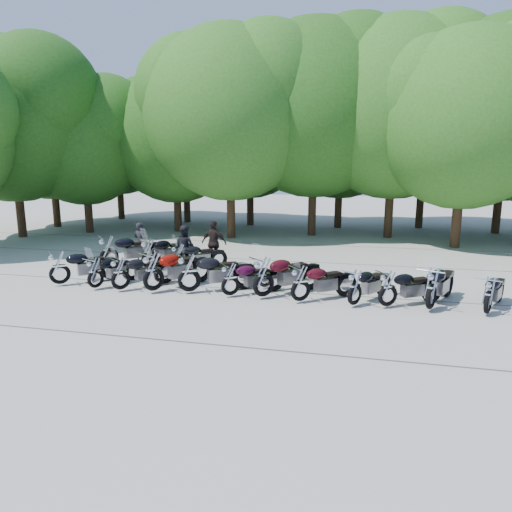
% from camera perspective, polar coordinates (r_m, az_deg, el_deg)
% --- Properties ---
extents(ground, '(90.00, 90.00, 0.00)m').
position_cam_1_polar(ground, '(13.03, -1.47, -6.04)').
color(ground, '#9D988D').
rests_on(ground, ground).
extents(tree_0, '(7.50, 7.50, 9.21)m').
position_cam_1_polar(tree_0, '(31.14, -24.36, 13.37)').
color(tree_0, '#3A2614').
rests_on(tree_0, ground).
extents(tree_1, '(6.97, 6.97, 8.55)m').
position_cam_1_polar(tree_1, '(27.77, -20.77, 13.17)').
color(tree_1, '#3A2614').
rests_on(tree_1, ground).
extents(tree_2, '(7.31, 7.31, 8.97)m').
position_cam_1_polar(tree_2, '(26.97, -10.06, 14.32)').
color(tree_2, '#3A2614').
rests_on(tree_2, ground).
extents(tree_3, '(8.70, 8.70, 10.67)m').
position_cam_1_polar(tree_3, '(24.32, -3.28, 17.18)').
color(tree_3, '#3A2614').
rests_on(tree_3, ground).
extents(tree_4, '(9.13, 9.13, 11.20)m').
position_cam_1_polar(tree_4, '(25.39, 7.33, 17.58)').
color(tree_4, '#3A2614').
rests_on(tree_4, ground).
extents(tree_5, '(9.04, 9.04, 11.10)m').
position_cam_1_polar(tree_5, '(25.42, 16.96, 17.04)').
color(tree_5, '#3A2614').
rests_on(tree_5, ground).
extents(tree_6, '(8.00, 8.00, 9.82)m').
position_cam_1_polar(tree_6, '(23.36, 24.71, 15.15)').
color(tree_6, '#3A2614').
rests_on(tree_6, ground).
extents(tree_9, '(7.59, 7.59, 9.32)m').
position_cam_1_polar(tree_9, '(33.99, -16.97, 13.76)').
color(tree_9, '#3A2614').
rests_on(tree_9, ground).
extents(tree_10, '(7.78, 7.78, 9.55)m').
position_cam_1_polar(tree_10, '(31.20, -8.88, 14.60)').
color(tree_10, '#3A2614').
rests_on(tree_10, ground).
extents(tree_11, '(7.56, 7.56, 9.28)m').
position_cam_1_polar(tree_11, '(29.31, -0.74, 14.62)').
color(tree_11, '#3A2614').
rests_on(tree_11, ground).
extents(tree_12, '(7.88, 7.88, 9.67)m').
position_cam_1_polar(tree_12, '(28.59, 10.58, 14.97)').
color(tree_12, '#3A2614').
rests_on(tree_12, ground).
extents(tree_13, '(8.31, 8.31, 10.20)m').
position_cam_1_polar(tree_13, '(29.80, 20.45, 14.92)').
color(tree_13, '#3A2614').
rests_on(tree_13, ground).
extents(tree_14, '(8.02, 8.02, 9.84)m').
position_cam_1_polar(tree_14, '(29.20, 28.78, 13.91)').
color(tree_14, '#3A2614').
rests_on(tree_14, ground).
extents(tree_17, '(8.31, 8.31, 10.20)m').
position_cam_1_polar(tree_17, '(27.60, -28.29, 14.61)').
color(tree_17, '#3A2614').
rests_on(tree_17, ground).
extents(motorcycle_0, '(2.17, 2.04, 1.29)m').
position_cam_1_polar(motorcycle_0, '(16.09, -23.38, -1.21)').
color(motorcycle_0, black).
rests_on(motorcycle_0, ground).
extents(motorcycle_1, '(1.36, 2.12, 1.15)m').
position_cam_1_polar(motorcycle_1, '(15.23, -19.47, -1.87)').
color(motorcycle_1, black).
rests_on(motorcycle_1, ground).
extents(motorcycle_2, '(1.85, 2.11, 1.22)m').
position_cam_1_polar(motorcycle_2, '(14.76, -16.60, -1.96)').
color(motorcycle_2, black).
rests_on(motorcycle_2, ground).
extents(motorcycle_3, '(2.02, 2.55, 1.43)m').
position_cam_1_polar(motorcycle_3, '(14.31, -12.72, -1.74)').
color(motorcycle_3, '#810B04').
rests_on(motorcycle_3, ground).
extents(motorcycle_4, '(2.51, 1.88, 1.39)m').
position_cam_1_polar(motorcycle_4, '(14.02, -8.36, -1.94)').
color(motorcycle_4, black).
rests_on(motorcycle_4, ground).
extents(motorcycle_5, '(2.01, 1.80, 1.17)m').
position_cam_1_polar(motorcycle_5, '(13.56, -3.22, -2.78)').
color(motorcycle_5, '#350721').
rests_on(motorcycle_5, ground).
extents(motorcycle_6, '(2.30, 2.32, 1.42)m').
position_cam_1_polar(motorcycle_6, '(13.36, 0.95, -2.44)').
color(motorcycle_6, '#39070E').
rests_on(motorcycle_6, ground).
extents(motorcycle_7, '(2.13, 1.87, 1.23)m').
position_cam_1_polar(motorcycle_7, '(13.02, 5.60, -3.28)').
color(motorcycle_7, '#3B080F').
rests_on(motorcycle_7, ground).
extents(motorcycle_8, '(1.69, 2.09, 1.18)m').
position_cam_1_polar(motorcycle_8, '(12.93, 12.26, -3.72)').
color(motorcycle_8, black).
rests_on(motorcycle_8, ground).
extents(motorcycle_9, '(2.11, 1.68, 1.19)m').
position_cam_1_polar(motorcycle_9, '(13.03, 16.19, -3.79)').
color(motorcycle_9, black).
rests_on(motorcycle_9, ground).
extents(motorcycle_10, '(1.62, 2.48, 1.35)m').
position_cam_1_polar(motorcycle_10, '(13.11, 21.11, -3.65)').
color(motorcycle_10, black).
rests_on(motorcycle_10, ground).
extents(motorcycle_11, '(1.45, 2.15, 1.17)m').
position_cam_1_polar(motorcycle_11, '(13.39, 27.10, -4.25)').
color(motorcycle_11, black).
rests_on(motorcycle_11, ground).
extents(motorcycle_12, '(2.33, 2.33, 1.43)m').
position_cam_1_polar(motorcycle_12, '(18.05, -17.93, 0.70)').
color(motorcycle_12, black).
rests_on(motorcycle_12, ground).
extents(motorcycle_13, '(1.92, 2.36, 1.34)m').
position_cam_1_polar(motorcycle_13, '(17.46, -13.20, 0.46)').
color(motorcycle_13, black).
rests_on(motorcycle_13, ground).
extents(motorcycle_14, '(2.04, 1.87, 1.20)m').
position_cam_1_polar(motorcycle_14, '(16.78, -9.54, -0.07)').
color(motorcycle_14, black).
rests_on(motorcycle_14, ground).
extents(rider_0, '(0.66, 0.50, 1.63)m').
position_cam_1_polar(rider_0, '(18.82, -14.24, 1.65)').
color(rider_0, black).
rests_on(rider_0, ground).
extents(rider_1, '(0.96, 0.84, 1.68)m').
position_cam_1_polar(rider_1, '(17.28, -8.94, 1.09)').
color(rider_1, black).
rests_on(rider_1, ground).
extents(rider_2, '(1.07, 0.53, 1.77)m').
position_cam_1_polar(rider_2, '(17.75, -5.26, 1.60)').
color(rider_2, black).
rests_on(rider_2, ground).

